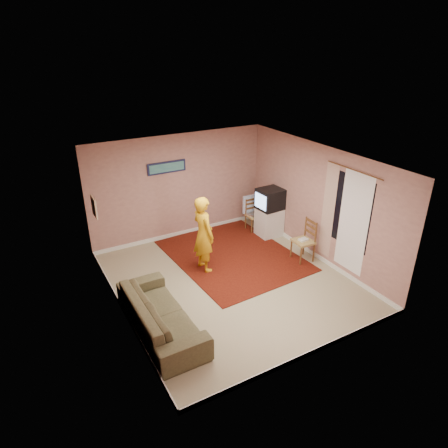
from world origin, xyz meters
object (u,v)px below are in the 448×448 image
sofa (161,314)px  person (203,234)px  chair_b (304,237)px  tv_cabinet (269,222)px  chair_a (254,212)px  crt_tv (270,199)px

sofa → person: 2.18m
chair_b → tv_cabinet: bearing=-179.5°
chair_a → crt_tv: bearing=-68.9°
tv_cabinet → sofa: (-3.75, -2.11, -0.04)m
person → sofa: bearing=126.7°
crt_tv → sofa: 4.35m
tv_cabinet → person: 2.34m
crt_tv → chair_b: crt_tv is taller
chair_a → person: 2.34m
tv_cabinet → person: person is taller
sofa → crt_tv: bearing=-61.0°
sofa → person: person is taller
crt_tv → chair_b: (-0.06, -1.41, -0.40)m
chair_a → person: size_ratio=0.27×
chair_a → sofa: 4.41m
tv_cabinet → sofa: 4.31m
chair_a → chair_b: 1.86m
tv_cabinet → chair_a: bearing=110.6°
tv_cabinet → chair_b: size_ratio=1.40×
chair_b → sofa: size_ratio=0.23×
tv_cabinet → chair_a: size_ratio=1.61×
tv_cabinet → chair_a: chair_a is taller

